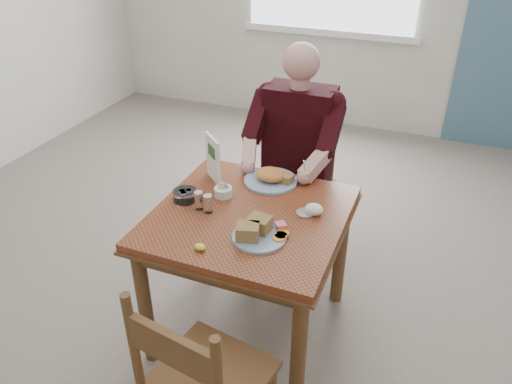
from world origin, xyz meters
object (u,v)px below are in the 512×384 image
at_px(diner, 295,143).
at_px(far_plate, 272,177).
at_px(near_plate, 257,231).
at_px(table, 249,232).
at_px(chair_far, 297,185).

xyz_separation_m(diner, far_plate, (-0.00, -0.38, -0.03)).
relative_size(near_plate, far_plate, 0.83).
relative_size(table, near_plate, 3.31).
height_order(chair_far, far_plate, chair_far).
xyz_separation_m(diner, near_plate, (0.11, -0.87, -0.03)).
bearing_deg(near_plate, chair_far, 96.42).
relative_size(diner, far_plate, 4.14).
bearing_deg(near_plate, table, 123.23).
bearing_deg(table, chair_far, 90.00).
distance_m(diner, near_plate, 0.88).
relative_size(diner, near_plate, 4.99).
xyz_separation_m(table, far_plate, (-0.00, 0.32, 0.14)).
bearing_deg(chair_far, diner, -89.99).
height_order(diner, far_plate, diner).
relative_size(chair_far, diner, 0.69).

